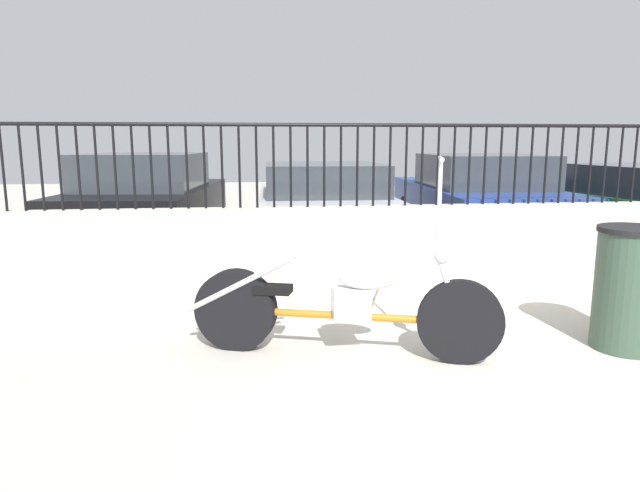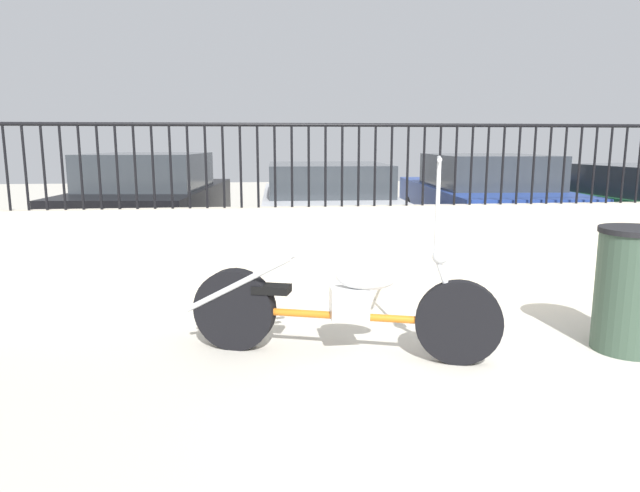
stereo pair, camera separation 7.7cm
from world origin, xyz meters
TOP-DOWN VIEW (x-y plane):
  - ground_plane at (0.00, 0.00)m, footprint 40.00×40.00m
  - low_wall at (0.00, 2.58)m, footprint 10.80×0.18m
  - fence_railing at (-0.00, 2.58)m, footprint 10.80×0.04m
  - motorcycle_orange at (-1.68, 1.05)m, footprint 2.31×0.91m
  - trash_bin at (0.66, 0.88)m, footprint 0.55×0.55m
  - car_black at (-3.71, 5.60)m, footprint 2.11×4.09m
  - car_silver at (-1.12, 5.49)m, footprint 2.03×4.11m
  - car_blue at (1.27, 5.38)m, footprint 2.05×4.51m

SIDE VIEW (x-z plane):
  - ground_plane at x=0.00m, z-range 0.00..0.00m
  - motorcycle_orange at x=-1.68m, z-range -0.37..1.13m
  - low_wall at x=0.00m, z-range 0.00..0.96m
  - trash_bin at x=0.66m, z-range 0.00..0.96m
  - car_silver at x=-1.12m, z-range 0.01..1.29m
  - car_blue at x=1.27m, z-range 0.01..1.41m
  - car_black at x=-3.71m, z-range 0.00..1.43m
  - fence_railing at x=0.00m, z-range 1.08..1.90m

